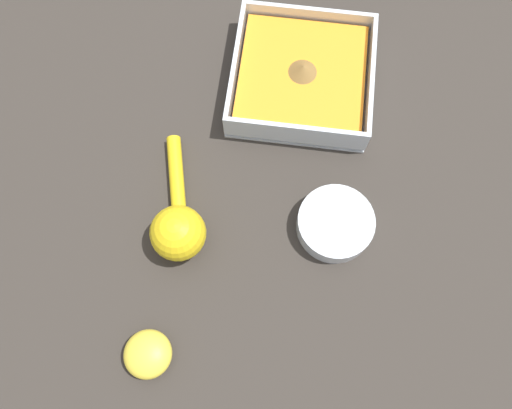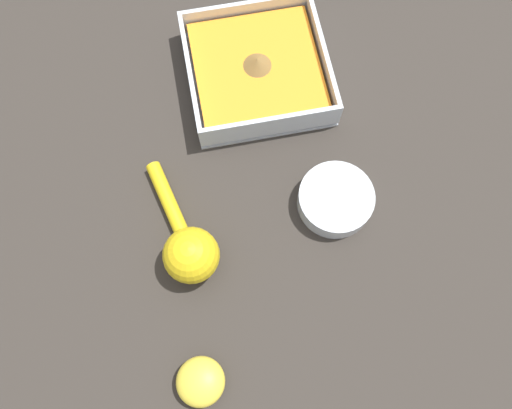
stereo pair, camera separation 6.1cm
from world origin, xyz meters
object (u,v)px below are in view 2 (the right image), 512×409
object	(u,v)px
square_dish	(257,71)
lemon_squeezer	(189,249)
lemon_half	(201,382)
spice_bowl	(335,200)

from	to	relation	value
square_dish	lemon_squeezer	distance (m)	0.27
lemon_squeezer	lemon_half	xyz separation A→B (m)	(-0.01, -0.15, -0.02)
spice_bowl	lemon_half	distance (m)	0.27
spice_bowl	lemon_half	size ratio (longest dim) A/B	1.71
spice_bowl	lemon_squeezer	xyz separation A→B (m)	(-0.19, -0.03, 0.02)
square_dish	lemon_half	size ratio (longest dim) A/B	3.37
square_dish	lemon_half	distance (m)	0.41
lemon_squeezer	lemon_half	distance (m)	0.15
square_dish	spice_bowl	distance (m)	0.21
square_dish	lemon_squeezer	world-z (taller)	lemon_squeezer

